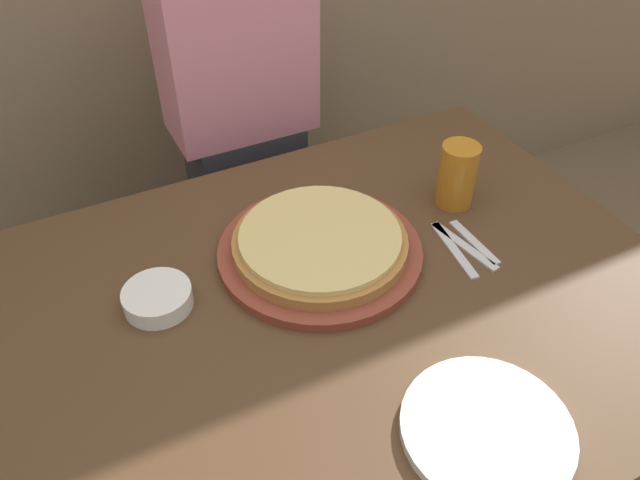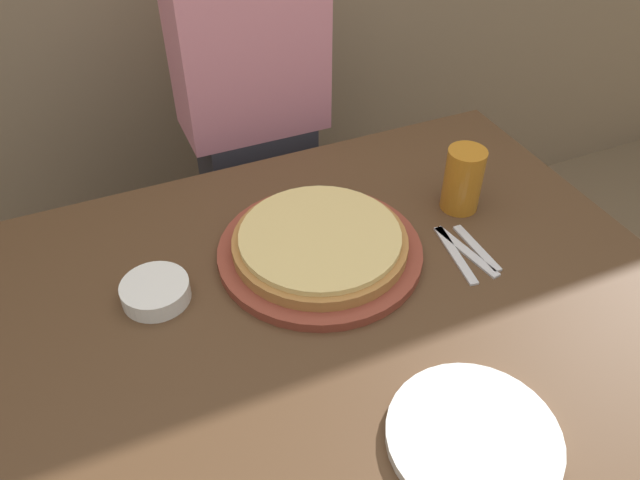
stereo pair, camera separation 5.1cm
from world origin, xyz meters
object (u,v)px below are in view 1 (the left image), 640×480
(fork, at_px, (454,250))
(dinner_knife, at_px, (464,246))
(beer_glass, at_px, (458,173))
(dinner_plate, at_px, (487,429))
(diner_person, at_px, (244,152))
(spoon, at_px, (474,242))
(side_bowl, at_px, (158,298))
(pizza_on_board, at_px, (320,246))

(fork, relative_size, dinner_knife, 1.00)
(beer_glass, relative_size, dinner_plate, 0.54)
(dinner_knife, height_order, diner_person, diner_person)
(beer_glass, relative_size, spoon, 0.96)
(dinner_plate, height_order, side_bowl, side_bowl)
(spoon, bearing_deg, side_bowl, 169.07)
(pizza_on_board, distance_m, spoon, 0.31)
(dinner_plate, distance_m, fork, 0.41)
(beer_glass, distance_m, dinner_knife, 0.17)
(pizza_on_board, xyz_separation_m, beer_glass, (0.34, 0.03, 0.05))
(beer_glass, xyz_separation_m, spoon, (-0.04, -0.13, -0.07))
(fork, xyz_separation_m, dinner_knife, (0.03, 0.00, 0.00))
(pizza_on_board, relative_size, fork, 2.32)
(pizza_on_board, relative_size, spoon, 2.75)
(pizza_on_board, xyz_separation_m, diner_person, (0.05, 0.57, -0.13))
(fork, relative_size, spoon, 1.18)
(beer_glass, bearing_deg, fork, -125.14)
(beer_glass, relative_size, diner_person, 0.10)
(pizza_on_board, relative_size, dinner_knife, 2.33)
(fork, height_order, dinner_knife, same)
(dinner_plate, xyz_separation_m, diner_person, (0.01, 1.03, -0.11))
(beer_glass, height_order, spoon, beer_glass)
(side_bowl, distance_m, dinner_knife, 0.60)
(side_bowl, relative_size, dinner_knife, 0.72)
(side_bowl, relative_size, spoon, 0.85)
(dinner_plate, bearing_deg, dinner_knife, 57.75)
(dinner_plate, xyz_separation_m, fork, (0.20, 0.36, -0.01))
(diner_person, bearing_deg, dinner_plate, -90.55)
(dinner_knife, bearing_deg, diner_person, 107.71)
(dinner_plate, height_order, dinner_knife, dinner_plate)
(fork, bearing_deg, beer_glass, 54.86)
(fork, distance_m, spoon, 0.05)
(dinner_plate, distance_m, diner_person, 1.04)
(beer_glass, distance_m, spoon, 0.16)
(side_bowl, bearing_deg, fork, -11.87)
(side_bowl, distance_m, fork, 0.58)
(beer_glass, height_order, diner_person, diner_person)
(pizza_on_board, bearing_deg, dinner_plate, -84.54)
(beer_glass, relative_size, side_bowl, 1.13)
(dinner_plate, bearing_deg, spoon, 54.96)
(side_bowl, height_order, dinner_knife, side_bowl)
(dinner_plate, relative_size, diner_person, 0.19)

